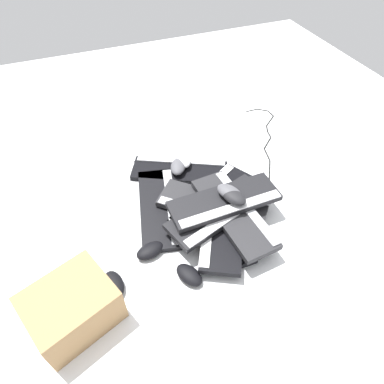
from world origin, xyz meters
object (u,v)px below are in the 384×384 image
at_px(mouse_5, 150,251).
at_px(keyboard_2, 180,170).
at_px(keyboard_1, 213,199).
at_px(mouse_2, 230,192).
at_px(mouse_4, 234,196).
at_px(mouse_0, 114,284).
at_px(cardboard_box, 72,307).
at_px(keyboard_5, 212,206).
at_px(keyboard_8, 225,201).
at_px(keyboard_6, 234,212).
at_px(keyboard_3, 159,207).
at_px(mouse_6, 183,160).
at_px(mouse_3, 189,275).
at_px(keyboard_0, 215,223).
at_px(keyboard_4, 222,224).
at_px(mouse_1, 178,167).
at_px(keyboard_7, 219,211).

bearing_deg(mouse_5, keyboard_2, -137.17).
xyz_separation_m(keyboard_1, mouse_2, (0.10, 0.02, 0.13)).
height_order(keyboard_2, mouse_4, mouse_4).
bearing_deg(mouse_0, mouse_5, 111.16).
xyz_separation_m(mouse_4, cardboard_box, (0.19, -0.65, -0.06)).
height_order(keyboard_5, mouse_4, mouse_4).
height_order(keyboard_8, cardboard_box, cardboard_box).
relative_size(keyboard_6, keyboard_8, 1.02).
xyz_separation_m(keyboard_6, mouse_0, (0.10, -0.51, -0.05)).
xyz_separation_m(keyboard_6, mouse_5, (0.01, -0.35, -0.05)).
relative_size(keyboard_3, mouse_6, 4.21).
bearing_deg(mouse_0, mouse_6, 130.64).
height_order(keyboard_8, mouse_4, mouse_4).
bearing_deg(keyboard_2, mouse_5, -34.02).
xyz_separation_m(keyboard_1, mouse_3, (0.31, -0.23, 0.01)).
bearing_deg(keyboard_5, mouse_2, 57.79).
xyz_separation_m(keyboard_0, mouse_5, (0.04, -0.28, 0.01)).
bearing_deg(mouse_0, keyboard_2, 130.95).
bearing_deg(mouse_6, keyboard_4, 7.00).
height_order(keyboard_0, keyboard_3, same).
height_order(keyboard_1, mouse_3, mouse_3).
bearing_deg(keyboard_0, mouse_5, -82.93).
distance_m(keyboard_4, keyboard_8, 0.09).
xyz_separation_m(keyboard_2, keyboard_8, (0.33, 0.07, 0.09)).
bearing_deg(mouse_6, keyboard_8, 13.21).
height_order(mouse_1, mouse_4, mouse_4).
relative_size(mouse_0, mouse_6, 1.00).
distance_m(keyboard_4, mouse_5, 0.29).
bearing_deg(mouse_1, mouse_2, 42.62).
bearing_deg(mouse_5, keyboard_5, -174.57).
bearing_deg(keyboard_3, keyboard_1, 79.97).
distance_m(keyboard_8, mouse_1, 0.33).
xyz_separation_m(keyboard_4, mouse_6, (-0.41, -0.01, 0.01)).
bearing_deg(keyboard_7, keyboard_2, -172.77).
bearing_deg(keyboard_6, mouse_4, 169.98).
height_order(keyboard_6, keyboard_8, keyboard_8).
bearing_deg(mouse_6, mouse_1, -41.63).
height_order(keyboard_6, cardboard_box, cardboard_box).
bearing_deg(keyboard_7, mouse_6, -177.31).
distance_m(keyboard_1, cardboard_box, 0.70).
xyz_separation_m(keyboard_1, keyboard_2, (-0.23, -0.07, 0.00)).
relative_size(mouse_5, cardboard_box, 0.43).
distance_m(keyboard_4, mouse_6, 0.41).
distance_m(keyboard_3, keyboard_5, 0.22).
bearing_deg(keyboard_5, mouse_5, -71.42).
distance_m(keyboard_2, keyboard_5, 0.29).
bearing_deg(keyboard_3, mouse_2, 61.68).
xyz_separation_m(mouse_0, mouse_1, (-0.46, 0.40, 0.03)).
relative_size(keyboard_0, keyboard_5, 1.04).
distance_m(keyboard_3, keyboard_4, 0.28).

